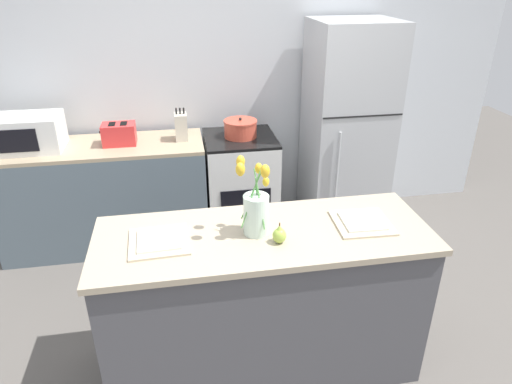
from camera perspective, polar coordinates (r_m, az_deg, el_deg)
The scene contains 14 objects.
ground_plane at distance 3.03m, azimuth 0.88°, elevation -20.39°, with size 10.00×10.00×0.00m, color #59544F.
back_wall at distance 4.15m, azimuth -4.35°, elevation 14.36°, with size 5.20×0.08×2.70m.
kitchen_island at distance 2.71m, azimuth 0.95°, elevation -13.56°, with size 1.80×0.66×0.94m.
back_counter at distance 4.09m, azimuth -18.22°, elevation -0.42°, with size 1.68×0.60×0.91m.
stove_range at distance 4.07m, azimuth -1.92°, elevation 0.84°, with size 0.60×0.61×0.91m.
refrigerator at distance 4.12m, azimuth 11.27°, elevation 7.62°, with size 0.68×0.67×1.83m.
flower_vase at distance 2.36m, azimuth -0.04°, elevation -2.14°, with size 0.18×0.18×0.43m.
pear_figurine at distance 2.33m, azimuth 2.94°, elevation -5.36°, with size 0.07×0.07×0.12m.
plate_setting_left at distance 2.40m, azimuth -12.03°, elevation -6.00°, with size 0.31×0.31×0.02m.
plate_setting_right at distance 2.58m, azimuth 13.13°, elevation -3.68°, with size 0.31×0.31×0.02m.
toaster at distance 3.86m, azimuth -16.74°, elevation 6.96°, with size 0.28×0.18×0.17m.
cooking_pot at distance 3.87m, azimuth -1.96°, elevation 7.94°, with size 0.28×0.28×0.17m.
microwave at distance 3.99m, azimuth -26.46°, elevation 6.64°, with size 0.48×0.37×0.27m.
knife_block at distance 3.84m, azimuth -9.34°, elevation 8.05°, with size 0.10×0.14×0.27m.
Camera 1 is at (-0.40, -2.04, 2.21)m, focal length 32.00 mm.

